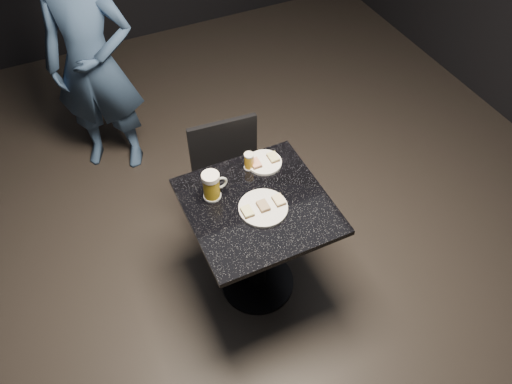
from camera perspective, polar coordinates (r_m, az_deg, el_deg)
floor at (r=3.10m, az=0.16°, el=-10.31°), size 6.00×6.00×0.00m
plate_large at (r=2.47m, az=0.82°, el=-1.83°), size 0.25×0.25×0.01m
plate_small at (r=2.68m, az=0.95°, el=3.40°), size 0.19×0.19×0.01m
patron at (r=3.43m, az=-18.18°, el=13.70°), size 0.71×0.62×1.64m
table at (r=2.68m, az=0.18°, el=-4.70°), size 0.70×0.70×0.75m
beer_mug at (r=2.48m, az=-5.07°, el=0.73°), size 0.13×0.09×0.16m
beer_tumbler at (r=2.63m, az=-0.80°, el=3.57°), size 0.06×0.06×0.10m
chair at (r=2.93m, az=-2.87°, el=1.09°), size 0.43×0.43×0.87m
canapes_on_plate_large at (r=2.45m, az=0.83°, el=-1.58°), size 0.22×0.07×0.02m
canapes_on_plate_small at (r=2.67m, az=0.96°, el=3.65°), size 0.16×0.07×0.02m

